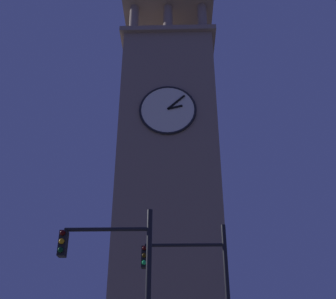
# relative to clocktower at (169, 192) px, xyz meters

# --- Properties ---
(clocktower) EXTENTS (6.96, 7.56, 29.35)m
(clocktower) POSITION_rel_clocktower_xyz_m (0.00, 0.00, 0.00)
(clocktower) COLOR gray
(clocktower) RESTS_ON ground_plane
(traffic_signal_near) EXTENTS (3.01, 0.41, 6.30)m
(traffic_signal_near) POSITION_rel_clocktower_xyz_m (-1.34, 11.26, -8.26)
(traffic_signal_near) COLOR black
(traffic_signal_near) RESTS_ON ground_plane
(traffic_signal_mid) EXTENTS (2.72, 0.41, 5.91)m
(traffic_signal_mid) POSITION_rel_clocktower_xyz_m (1.08, 13.96, -8.47)
(traffic_signal_mid) COLOR black
(traffic_signal_mid) RESTS_ON ground_plane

